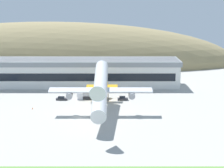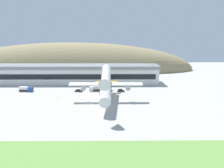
{
  "view_description": "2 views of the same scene",
  "coord_description": "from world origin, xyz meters",
  "px_view_note": "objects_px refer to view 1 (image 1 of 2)",
  "views": [
    {
      "loc": [
        11.49,
        -121.48,
        38.5
      ],
      "look_at": [
        11.17,
        8.05,
        9.99
      ],
      "focal_mm": 60.0,
      "sensor_mm": 36.0,
      "label": 1
    },
    {
      "loc": [
        9.64,
        -99.75,
        30.66
      ],
      "look_at": [
        10.57,
        6.71,
        8.15
      ],
      "focal_mm": 35.0,
      "sensor_mm": 36.0,
      "label": 2
    }
  ],
  "objects_px": {
    "cargo_airplane": "(101,88)",
    "traffic_cone_0": "(33,108)",
    "service_car_0": "(124,99)",
    "fuel_truck": "(87,95)",
    "terminal_building": "(57,71)",
    "service_car_1": "(63,99)"
  },
  "relations": [
    {
      "from": "terminal_building",
      "to": "fuel_truck",
      "type": "height_order",
      "value": "terminal_building"
    },
    {
      "from": "cargo_airplane",
      "to": "terminal_building",
      "type": "bearing_deg",
      "value": 115.55
    },
    {
      "from": "service_car_0",
      "to": "fuel_truck",
      "type": "xyz_separation_m",
      "value": [
        -14.79,
        1.64,
        0.86
      ]
    },
    {
      "from": "cargo_airplane",
      "to": "fuel_truck",
      "type": "xyz_separation_m",
      "value": [
        -6.56,
        20.99,
        -7.95
      ]
    },
    {
      "from": "cargo_airplane",
      "to": "service_car_0",
      "type": "relative_size",
      "value": 12.6
    },
    {
      "from": "terminal_building",
      "to": "service_car_0",
      "type": "xyz_separation_m",
      "value": [
        30.52,
        -27.29,
        -6.37
      ]
    },
    {
      "from": "service_car_0",
      "to": "service_car_1",
      "type": "distance_m",
      "value": 24.46
    },
    {
      "from": "terminal_building",
      "to": "service_car_1",
      "type": "distance_m",
      "value": 28.51
    },
    {
      "from": "terminal_building",
      "to": "fuel_truck",
      "type": "relative_size",
      "value": 16.05
    },
    {
      "from": "terminal_building",
      "to": "service_car_1",
      "type": "bearing_deg",
      "value": -77.4
    },
    {
      "from": "terminal_building",
      "to": "cargo_airplane",
      "type": "distance_m",
      "value": 51.74
    },
    {
      "from": "terminal_building",
      "to": "fuel_truck",
      "type": "distance_m",
      "value": 30.58
    },
    {
      "from": "terminal_building",
      "to": "fuel_truck",
      "type": "xyz_separation_m",
      "value": [
        15.73,
        -25.64,
        -5.51
      ]
    },
    {
      "from": "service_car_0",
      "to": "service_car_1",
      "type": "xyz_separation_m",
      "value": [
        -24.46,
        0.18,
        -0.08
      ]
    },
    {
      "from": "terminal_building",
      "to": "cargo_airplane",
      "type": "relative_size",
      "value": 2.19
    },
    {
      "from": "cargo_airplane",
      "to": "traffic_cone_0",
      "type": "bearing_deg",
      "value": 165.15
    },
    {
      "from": "terminal_building",
      "to": "cargo_airplane",
      "type": "xyz_separation_m",
      "value": [
        22.29,
        -46.63,
        2.45
      ]
    },
    {
      "from": "cargo_airplane",
      "to": "fuel_truck",
      "type": "relative_size",
      "value": 7.34
    },
    {
      "from": "cargo_airplane",
      "to": "traffic_cone_0",
      "type": "distance_m",
      "value": 27.72
    },
    {
      "from": "terminal_building",
      "to": "traffic_cone_0",
      "type": "height_order",
      "value": "terminal_building"
    },
    {
      "from": "cargo_airplane",
      "to": "service_car_1",
      "type": "bearing_deg",
      "value": 129.74
    },
    {
      "from": "traffic_cone_0",
      "to": "service_car_1",
      "type": "bearing_deg",
      "value": 54.8
    }
  ]
}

